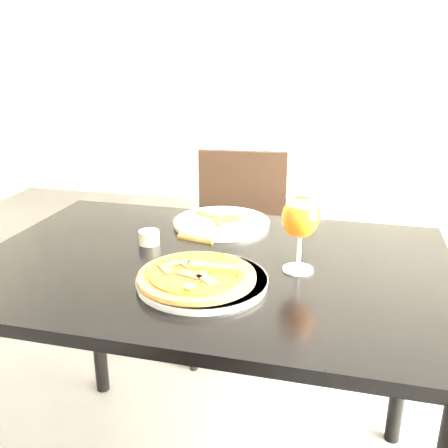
% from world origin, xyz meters
% --- Properties ---
extents(dining_table, '(1.21, 0.82, 0.75)m').
position_xyz_m(dining_table, '(0.06, 0.06, 0.66)').
color(dining_table, black).
rests_on(dining_table, ground).
extents(chair_far, '(0.43, 0.43, 0.85)m').
position_xyz_m(chair_far, '(-0.02, 0.85, 0.47)').
color(chair_far, black).
rests_on(chair_far, ground).
extents(plate_main, '(0.38, 0.38, 0.02)m').
position_xyz_m(plate_main, '(0.08, -0.07, 0.76)').
color(plate_main, white).
rests_on(plate_main, dining_table).
extents(pizza, '(0.27, 0.27, 0.03)m').
position_xyz_m(pizza, '(0.07, -0.08, 0.77)').
color(pizza, '#A37227').
rests_on(pizza, plate_main).
extents(plate_second, '(0.38, 0.38, 0.02)m').
position_xyz_m(plate_second, '(0.03, 0.33, 0.76)').
color(plate_second, white).
rests_on(plate_second, dining_table).
extents(crust_scraps, '(0.18, 0.13, 0.01)m').
position_xyz_m(crust_scraps, '(0.04, 0.33, 0.77)').
color(crust_scraps, '#A37227').
rests_on(crust_scraps, plate_second).
extents(loose_crust, '(0.11, 0.05, 0.01)m').
position_xyz_m(loose_crust, '(-0.01, 0.20, 0.75)').
color(loose_crust, '#A37227').
rests_on(loose_crust, dining_table).
extents(sauce_cup, '(0.06, 0.06, 0.04)m').
position_xyz_m(sauce_cup, '(-0.13, 0.14, 0.77)').
color(sauce_cup, beige).
rests_on(sauce_cup, dining_table).
extents(beer_glass, '(0.09, 0.09, 0.19)m').
position_xyz_m(beer_glass, '(0.29, 0.06, 0.89)').
color(beer_glass, silver).
rests_on(beer_glass, dining_table).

